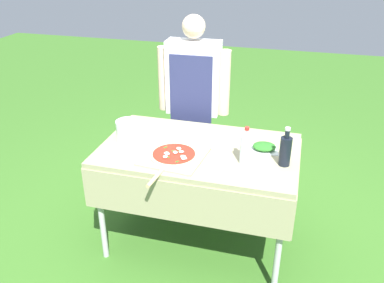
% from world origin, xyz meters
% --- Properties ---
extents(ground_plane, '(12.00, 12.00, 0.00)m').
position_xyz_m(ground_plane, '(0.00, 0.00, 0.00)').
color(ground_plane, '#386B23').
extents(prep_table, '(1.32, 0.81, 0.78)m').
position_xyz_m(prep_table, '(0.00, 0.00, 0.70)').
color(prep_table, gray).
rests_on(prep_table, ground).
extents(person_cook, '(0.58, 0.20, 1.54)m').
position_xyz_m(person_cook, '(-0.21, 0.63, 0.91)').
color(person_cook, '#333D56').
rests_on(person_cook, ground).
extents(pizza_on_peel, '(0.41, 0.58, 0.05)m').
position_xyz_m(pizza_on_peel, '(-0.12, -0.18, 0.80)').
color(pizza_on_peel, '#D1B27F').
rests_on(pizza_on_peel, prep_table).
extents(oil_bottle, '(0.07, 0.07, 0.25)m').
position_xyz_m(oil_bottle, '(0.56, -0.08, 0.88)').
color(oil_bottle, black).
rests_on(oil_bottle, prep_table).
extents(water_bottle, '(0.07, 0.07, 0.25)m').
position_xyz_m(water_bottle, '(0.33, -0.12, 0.90)').
color(water_bottle, silver).
rests_on(water_bottle, prep_table).
extents(herb_container, '(0.20, 0.17, 0.05)m').
position_xyz_m(herb_container, '(0.42, 0.08, 0.81)').
color(herb_container, silver).
rests_on(herb_container, prep_table).
extents(mixing_tub, '(0.17, 0.17, 0.13)m').
position_xyz_m(mixing_tub, '(-0.50, 0.00, 0.85)').
color(mixing_tub, silver).
rests_on(mixing_tub, prep_table).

